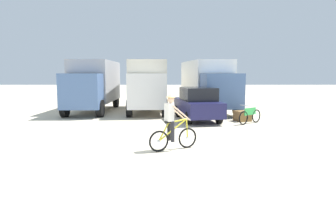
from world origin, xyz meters
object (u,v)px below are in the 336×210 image
object	(u,v)px
box_truck_white_box	(207,83)
supply_crate	(242,116)
box_truck_cream_rv	(147,83)
cyclist_orange_shirt	(171,124)
box_truck_grey_hauler	(93,83)
sedan_parked	(197,104)
bicycle_spare	(249,116)

from	to	relation	value
box_truck_white_box	supply_crate	world-z (taller)	box_truck_white_box
box_truck_cream_rv	cyclist_orange_shirt	distance (m)	10.17
box_truck_grey_hauler	box_truck_cream_rv	world-z (taller)	same
box_truck_grey_hauler	cyclist_orange_shirt	bearing A→B (deg)	-62.99
sedan_parked	bicycle_spare	world-z (taller)	sedan_parked
box_truck_cream_rv	box_truck_white_box	world-z (taller)	same
box_truck_cream_rv	bicycle_spare	xyz separation A→B (m)	(5.45, -5.05, -1.48)
sedan_parked	cyclist_orange_shirt	bearing A→B (deg)	-103.29
sedan_parked	cyclist_orange_shirt	xyz separation A→B (m)	(-1.45, -6.14, -0.04)
box_truck_white_box	sedan_parked	distance (m)	4.15
supply_crate	cyclist_orange_shirt	bearing A→B (deg)	-123.19
box_truck_cream_rv	bicycle_spare	size ratio (longest dim) A/B	4.93
box_truck_grey_hauler	sedan_parked	bearing A→B (deg)	-30.03
box_truck_cream_rv	supply_crate	distance (m)	6.95
box_truck_grey_hauler	bicycle_spare	bearing A→B (deg)	-28.76
sedan_parked	cyclist_orange_shirt	world-z (taller)	cyclist_orange_shirt
supply_crate	bicycle_spare	bearing A→B (deg)	-79.58
box_truck_grey_hauler	supply_crate	distance (m)	9.87
box_truck_grey_hauler	box_truck_white_box	size ratio (longest dim) A/B	0.96
box_truck_grey_hauler	box_truck_white_box	bearing A→B (deg)	0.91
box_truck_grey_hauler	cyclist_orange_shirt	world-z (taller)	box_truck_grey_hauler
box_truck_grey_hauler	supply_crate	size ratio (longest dim) A/B	9.33
box_truck_cream_rv	box_truck_grey_hauler	bearing A→B (deg)	-178.16
box_truck_cream_rv	supply_crate	world-z (taller)	box_truck_cream_rv
box_truck_grey_hauler	bicycle_spare	world-z (taller)	box_truck_grey_hauler
cyclist_orange_shirt	box_truck_cream_rv	bearing A→B (deg)	98.54
box_truck_white_box	sedan_parked	bearing A→B (deg)	-105.73
box_truck_grey_hauler	supply_crate	world-z (taller)	box_truck_grey_hauler
box_truck_white_box	bicycle_spare	xyz separation A→B (m)	(1.40, -5.05, -1.48)
box_truck_cream_rv	box_truck_white_box	distance (m)	4.04
sedan_parked	supply_crate	world-z (taller)	sedan_parked
box_truck_white_box	supply_crate	bearing A→B (deg)	-73.48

